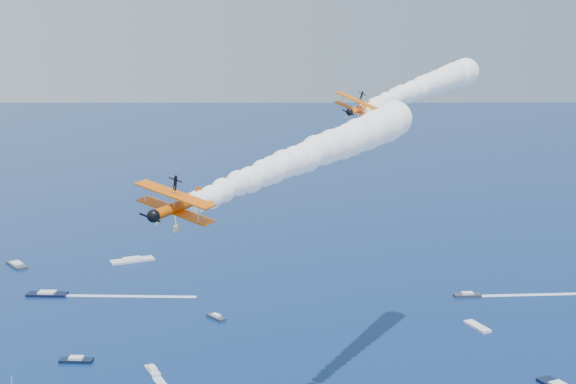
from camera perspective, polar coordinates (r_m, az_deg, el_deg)
biplane_lead at (r=119.00m, az=5.48°, el=6.42°), size 10.53×11.70×8.01m
biplane_trail at (r=75.55m, az=-8.60°, el=-1.15°), size 11.42×12.69×7.74m
smoke_trail_lead at (r=145.57m, az=10.42°, el=7.98°), size 60.03×48.28×10.43m
smoke_trail_trail at (r=98.85m, az=2.16°, el=3.11°), size 60.00×47.65×10.43m
spectator_boats at (r=192.86m, az=-21.40°, el=-11.15°), size 215.12×181.89×0.70m
boat_wakes at (r=174.66m, az=-1.75°, el=-12.82°), size 167.59×128.74×0.04m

